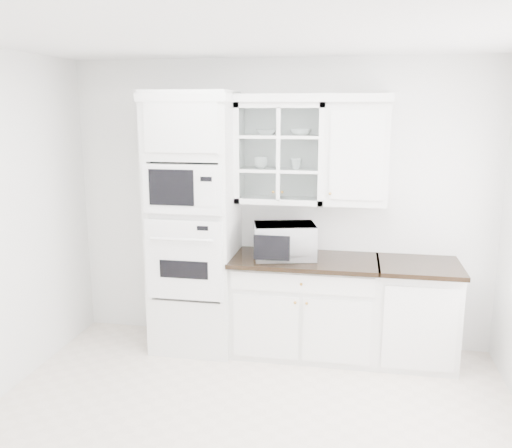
# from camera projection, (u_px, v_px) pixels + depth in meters

# --- Properties ---
(ground) EXTENTS (4.00, 3.50, 0.01)m
(ground) POSITION_uv_depth(u_px,v_px,m) (243.00, 437.00, 3.76)
(ground) COLOR beige
(ground) RESTS_ON ground
(room_shell) EXTENTS (4.00, 3.50, 2.70)m
(room_shell) POSITION_uv_depth(u_px,v_px,m) (254.00, 176.00, 3.81)
(room_shell) COLOR white
(room_shell) RESTS_ON ground
(oven_column) EXTENTS (0.76, 0.68, 2.40)m
(oven_column) POSITION_uv_depth(u_px,v_px,m) (194.00, 224.00, 5.01)
(oven_column) COLOR white
(oven_column) RESTS_ON ground
(base_cabinet_run) EXTENTS (1.32, 0.67, 0.92)m
(base_cabinet_run) POSITION_uv_depth(u_px,v_px,m) (304.00, 305.00, 5.01)
(base_cabinet_run) COLOR white
(base_cabinet_run) RESTS_ON ground
(extra_base_cabinet) EXTENTS (0.72, 0.67, 0.92)m
(extra_base_cabinet) POSITION_uv_depth(u_px,v_px,m) (416.00, 312.00, 4.83)
(extra_base_cabinet) COLOR white
(extra_base_cabinet) RESTS_ON ground
(upper_cabinet_glass) EXTENTS (0.80, 0.33, 0.90)m
(upper_cabinet_glass) POSITION_uv_depth(u_px,v_px,m) (281.00, 153.00, 4.90)
(upper_cabinet_glass) COLOR white
(upper_cabinet_glass) RESTS_ON room_shell
(upper_cabinet_solid) EXTENTS (0.55, 0.33, 0.90)m
(upper_cabinet_solid) POSITION_uv_depth(u_px,v_px,m) (357.00, 154.00, 4.78)
(upper_cabinet_solid) COLOR white
(upper_cabinet_solid) RESTS_ON room_shell
(crown_molding) EXTENTS (2.14, 0.38, 0.07)m
(crown_molding) POSITION_uv_depth(u_px,v_px,m) (269.00, 98.00, 4.79)
(crown_molding) COLOR white
(crown_molding) RESTS_ON room_shell
(countertop_microwave) EXTENTS (0.63, 0.57, 0.31)m
(countertop_microwave) POSITION_uv_depth(u_px,v_px,m) (284.00, 241.00, 4.88)
(countertop_microwave) COLOR white
(countertop_microwave) RESTS_ON base_cabinet_run
(bowl_a) EXTENTS (0.22, 0.22, 0.05)m
(bowl_a) POSITION_uv_depth(u_px,v_px,m) (267.00, 132.00, 4.88)
(bowl_a) COLOR white
(bowl_a) RESTS_ON upper_cabinet_glass
(bowl_b) EXTENTS (0.21, 0.21, 0.06)m
(bowl_b) POSITION_uv_depth(u_px,v_px,m) (301.00, 132.00, 4.82)
(bowl_b) COLOR white
(bowl_b) RESTS_ON upper_cabinet_glass
(cup_a) EXTENTS (0.14, 0.14, 0.11)m
(cup_a) POSITION_uv_depth(u_px,v_px,m) (261.00, 162.00, 4.94)
(cup_a) COLOR white
(cup_a) RESTS_ON upper_cabinet_glass
(cup_b) EXTENTS (0.13, 0.13, 0.10)m
(cup_b) POSITION_uv_depth(u_px,v_px,m) (296.00, 163.00, 4.88)
(cup_b) COLOR white
(cup_b) RESTS_ON upper_cabinet_glass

